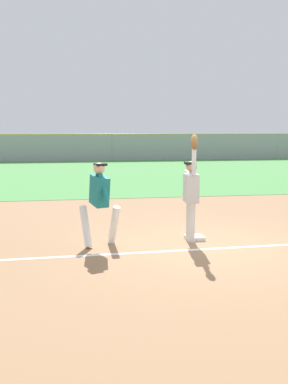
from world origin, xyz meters
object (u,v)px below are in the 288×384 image
Objects in this scene: parked_car_tan at (200,149)px; runner at (100,198)px; fielder at (191,190)px; first_base at (195,238)px; parked_car_red at (126,149)px; parked_car_green at (47,150)px; baseball at (194,153)px.

runner is at bearing -107.62° from parked_car_tan.
fielder is 1.33× the size of runner.
first_base is 0.08× the size of parked_car_tan.
parked_car_tan reaches higher than first_base.
fielder is (-0.13, -0.13, 1.08)m from first_base.
parked_car_green is at bearing -177.28° from parked_car_red.
baseball is at bearing -103.80° from parked_car_tan.
runner reaches higher than parked_car_green.
parked_car_red and parked_car_tan have the same top height.
baseball reaches higher than runner.
parked_car_red is (1.53, 26.32, -1.22)m from baseball.
parked_car_red is (1.60, 26.36, -0.45)m from fielder.
baseball is 0.02× the size of parked_car_green.
first_base is 27.47m from parked_car_tan.
parked_car_tan is (9.82, 26.54, -0.32)m from runner.
baseball reaches higher than parked_car_green.
baseball is 27.13m from parked_car_green.
baseball is at bearing -124.12° from first_base.
parked_car_tan is at bearing 49.32° from runner.
runner is at bearing -177.14° from baseball.
baseball is at bearing -87.63° from parked_car_red.
fielder is 1.94m from runner.
parked_car_green is 0.98× the size of parked_car_red.
first_base is at bearing -103.73° from parked_car_tan.
fielder is at bearing -134.40° from first_base.
fielder is 0.51× the size of parked_car_green.
fielder is 27.13m from parked_car_green.
parked_car_green is 1.00× the size of parked_car_tan.
baseball is (0.06, 0.03, 0.77)m from fielder.
parked_car_tan is at bearing 1.67° from parked_car_green.
runner is (-1.93, -0.07, -0.12)m from fielder.
parked_car_green and parked_car_red have the same top height.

